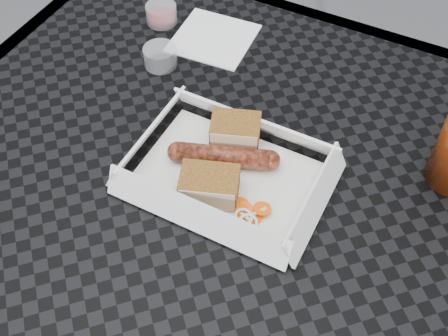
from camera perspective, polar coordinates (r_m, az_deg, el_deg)
name	(u,v)px	position (r m, az deg, el deg)	size (l,w,h in m)	color
patio_table	(198,208)	(0.78, -2.70, -4.07)	(0.80, 0.80, 0.74)	black
food_tray	(228,176)	(0.72, 0.37, -0.84)	(0.22, 0.15, 0.00)	white
bratwurst	(223,156)	(0.72, -0.05, 1.21)	(0.14, 0.07, 0.03)	brown
bread_near	(235,132)	(0.74, 1.16, 3.68)	(0.06, 0.05, 0.04)	brown
bread_far	(209,185)	(0.68, -1.49, -1.76)	(0.07, 0.05, 0.04)	brown
veg_garnish	(248,216)	(0.68, 2.49, -4.93)	(0.03, 0.03, 0.00)	#FF560B
napkin	(214,38)	(0.91, -1.07, 13.05)	(0.12, 0.12, 0.00)	white
condiment_cup_sauce	(161,14)	(0.95, -6.38, 15.30)	(0.05, 0.05, 0.03)	maroon
condiment_cup_empty	(160,57)	(0.86, -6.50, 11.19)	(0.05, 0.05, 0.03)	silver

